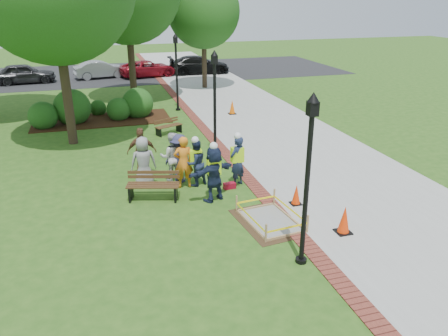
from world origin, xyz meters
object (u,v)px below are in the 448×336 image
object	(u,v)px
hivis_worker_b	(237,160)
hivis_worker_c	(196,161)
wet_concrete_pad	(270,215)
bench_near	(153,191)
cone_front	(344,220)
hivis_worker_a	(214,172)
lamp_near	(308,169)

from	to	relation	value
hivis_worker_b	hivis_worker_c	world-z (taller)	hivis_worker_b
hivis_worker_c	wet_concrete_pad	bearing A→B (deg)	-65.64
bench_near	cone_front	bearing A→B (deg)	-37.56
hivis_worker_a	hivis_worker_c	distance (m)	1.36
hivis_worker_a	cone_front	bearing A→B (deg)	-46.80
cone_front	hivis_worker_c	bearing A→B (deg)	125.74
hivis_worker_b	cone_front	bearing A→B (deg)	-65.61
wet_concrete_pad	bench_near	distance (m)	3.93
cone_front	lamp_near	size ratio (longest dim) A/B	0.19
bench_near	hivis_worker_c	size ratio (longest dim) A/B	0.99
hivis_worker_a	hivis_worker_c	xyz separation A→B (m)	(-0.28, 1.33, -0.09)
cone_front	hivis_worker_b	xyz separation A→B (m)	(-1.81, 3.98, 0.55)
cone_front	hivis_worker_b	bearing A→B (deg)	114.39
lamp_near	hivis_worker_a	size ratio (longest dim) A/B	2.17
wet_concrete_pad	lamp_near	size ratio (longest dim) A/B	0.58
wet_concrete_pad	hivis_worker_c	world-z (taller)	hivis_worker_c
bench_near	wet_concrete_pad	bearing A→B (deg)	-39.18
wet_concrete_pad	lamp_near	distance (m)	3.09
bench_near	hivis_worker_b	bearing A→B (deg)	6.35
hivis_worker_c	bench_near	bearing A→B (deg)	-154.79
cone_front	lamp_near	bearing A→B (deg)	-151.28
cone_front	lamp_near	world-z (taller)	lamp_near
hivis_worker_b	hivis_worker_c	xyz separation A→B (m)	(-1.36, 0.42, -0.06)
cone_front	hivis_worker_a	size ratio (longest dim) A/B	0.42
bench_near	hivis_worker_a	xyz separation A→B (m)	(1.87, -0.59, 0.68)
bench_near	hivis_worker_c	xyz separation A→B (m)	(1.59, 0.75, 0.60)
hivis_worker_a	lamp_near	bearing A→B (deg)	-74.25
wet_concrete_pad	lamp_near	xyz separation A→B (m)	(-0.04, -2.13, 2.25)
lamp_near	hivis_worker_c	size ratio (longest dim) A/B	2.41
hivis_worker_a	hivis_worker_b	bearing A→B (deg)	40.28
cone_front	hivis_worker_c	world-z (taller)	hivis_worker_c
hivis_worker_b	hivis_worker_c	size ratio (longest dim) A/B	1.08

